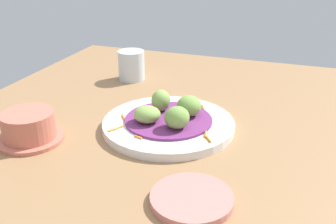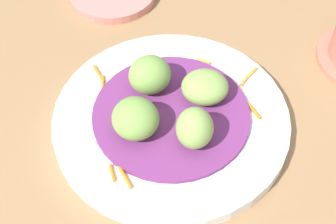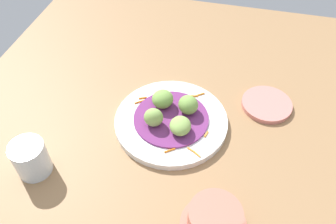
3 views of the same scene
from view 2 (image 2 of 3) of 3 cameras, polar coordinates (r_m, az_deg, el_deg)
The scene contains 8 objects.
table_surface at distance 62.24cm, azimuth -4.51°, elevation -2.20°, with size 110.00×110.00×2.00cm, color #936D47.
main_plate at distance 60.72cm, azimuth 0.34°, elevation -0.94°, with size 27.80×27.80×1.75cm, color white.
cabbage_bed at distance 59.82cm, azimuth 0.35°, elevation -0.27°, with size 18.42×18.42×0.53cm, color #702D6B.
carrot_garnish at distance 60.93cm, azimuth 0.27°, elevation 0.92°, with size 21.34×20.06×0.40cm.
guac_scoop_left at distance 60.51cm, azimuth -2.04°, elevation 4.14°, with size 5.08×4.80×4.54cm, color #759E47.
guac_scoop_center at distance 56.46cm, azimuth -3.63°, elevation -0.72°, with size 5.21×5.35×4.36cm, color #759E47.
guac_scoop_right at distance 55.43cm, azimuth 2.97°, elevation -1.79°, with size 4.59×4.11×4.66cm, color #84A851.
guac_scoop_back at distance 60.07cm, azimuth 4.11°, elevation 2.78°, with size 5.04×5.55×3.44cm, color #84A851.
Camera 2 is at (9.91, -35.91, 50.86)cm, focal length 54.98 mm.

